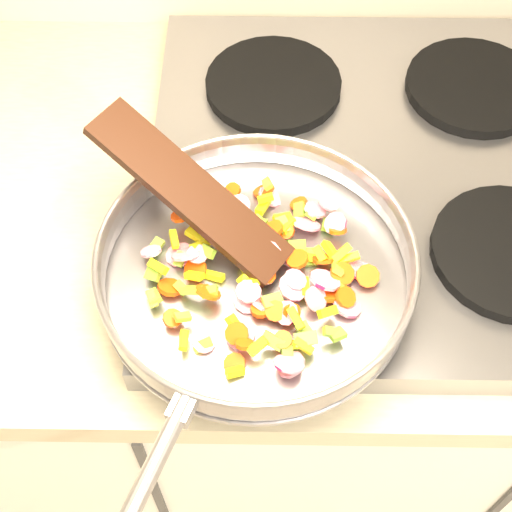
{
  "coord_description": "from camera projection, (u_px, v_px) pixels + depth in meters",
  "views": [
    {
      "loc": [
        -0.85,
        1.05,
        1.64
      ],
      "look_at": [
        -0.86,
        1.48,
        1.0
      ],
      "focal_mm": 50.0,
      "sensor_mm": 36.0,
      "label": 1
    }
  ],
  "objects": [
    {
      "name": "grate_bl",
      "position": [
        273.0,
        85.0,
        0.99
      ],
      "size": [
        0.19,
        0.19,
        0.02
      ],
      "primitive_type": "cylinder",
      "color": "black",
      "rests_on": "cooktop"
    },
    {
      "name": "cooktop",
      "position": [
        379.0,
        175.0,
        0.94
      ],
      "size": [
        0.6,
        0.6,
        0.04
      ],
      "primitive_type": "cube",
      "color": "#939399",
      "rests_on": "counter_top"
    },
    {
      "name": "grate_fl",
      "position": [
        273.0,
        249.0,
        0.84
      ],
      "size": [
        0.19,
        0.19,
        0.02
      ],
      "primitive_type": "cylinder",
      "color": "black",
      "rests_on": "cooktop"
    },
    {
      "name": "grate_br",
      "position": [
        474.0,
        87.0,
        0.99
      ],
      "size": [
        0.19,
        0.19,
        0.02
      ],
      "primitive_type": "cylinder",
      "color": "black",
      "rests_on": "cooktop"
    },
    {
      "name": "saute_pan",
      "position": [
        255.0,
        266.0,
        0.78
      ],
      "size": [
        0.39,
        0.54,
        0.05
      ],
      "rotation": [
        0.0,
        0.0,
        -0.37
      ],
      "color": "#9E9EA5",
      "rests_on": "grate_fl"
    },
    {
      "name": "wooden_spatula",
      "position": [
        190.0,
        192.0,
        0.78
      ],
      "size": [
        0.23,
        0.19,
        0.11
      ],
      "primitive_type": "cube",
      "rotation": [
        0.0,
        -0.38,
        2.54
      ],
      "color": "black",
      "rests_on": "saute_pan"
    },
    {
      "name": "grate_fr",
      "position": [
        512.0,
        252.0,
        0.83
      ],
      "size": [
        0.19,
        0.19,
        0.02
      ],
      "primitive_type": "cylinder",
      "color": "black",
      "rests_on": "cooktop"
    },
    {
      "name": "vegetable_heap",
      "position": [
        265.0,
        268.0,
        0.79
      ],
      "size": [
        0.28,
        0.27,
        0.05
      ],
      "color": "olive",
      "rests_on": "saute_pan"
    }
  ]
}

